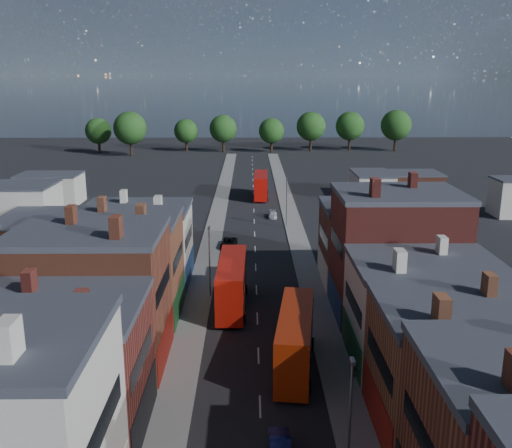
{
  "coord_description": "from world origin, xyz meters",
  "views": [
    {
      "loc": [
        -0.71,
        -29.78,
        23.98
      ],
      "look_at": [
        0.0,
        36.26,
        6.78
      ],
      "focal_mm": 40.0,
      "sensor_mm": 36.0,
      "label": 1
    }
  ],
  "objects_px": {
    "ped_3": "(353,368)",
    "bus_1": "(295,339)",
    "bus_0": "(232,283)",
    "car_2": "(229,243)",
    "bus_2": "(261,185)",
    "car_3": "(273,215)"
  },
  "relations": [
    {
      "from": "bus_2",
      "to": "car_2",
      "type": "relative_size",
      "value": 2.46
    },
    {
      "from": "bus_1",
      "to": "car_3",
      "type": "relative_size",
      "value": 3.26
    },
    {
      "from": "car_2",
      "to": "ped_3",
      "type": "bearing_deg",
      "value": -67.4
    },
    {
      "from": "bus_0",
      "to": "bus_1",
      "type": "height_order",
      "value": "bus_0"
    },
    {
      "from": "bus_1",
      "to": "bus_2",
      "type": "bearing_deg",
      "value": 98.81
    },
    {
      "from": "bus_1",
      "to": "car_3",
      "type": "distance_m",
      "value": 52.94
    },
    {
      "from": "bus_0",
      "to": "bus_1",
      "type": "distance_m",
      "value": 14.37
    },
    {
      "from": "bus_0",
      "to": "bus_1",
      "type": "xyz_separation_m",
      "value": [
        5.69,
        -13.2,
        -0.07
      ]
    },
    {
      "from": "car_2",
      "to": "bus_0",
      "type": "bearing_deg",
      "value": -81.75
    },
    {
      "from": "bus_2",
      "to": "car_3",
      "type": "xyz_separation_m",
      "value": [
        1.74,
        -16.74,
        -2.1
      ]
    },
    {
      "from": "bus_0",
      "to": "car_2",
      "type": "relative_size",
      "value": 2.62
    },
    {
      "from": "bus_0",
      "to": "bus_1",
      "type": "bearing_deg",
      "value": -65.53
    },
    {
      "from": "bus_0",
      "to": "ped_3",
      "type": "distance_m",
      "value": 18.12
    },
    {
      "from": "bus_1",
      "to": "car_2",
      "type": "xyz_separation_m",
      "value": [
        -6.84,
        35.32,
        -2.09
      ]
    },
    {
      "from": "car_2",
      "to": "bus_2",
      "type": "bearing_deg",
      "value": 86.5
    },
    {
      "from": "bus_0",
      "to": "bus_2",
      "type": "xyz_separation_m",
      "value": [
        4.15,
        56.44,
        -0.17
      ]
    },
    {
      "from": "bus_0",
      "to": "car_2",
      "type": "xyz_separation_m",
      "value": [
        -1.15,
        22.12,
        -2.16
      ]
    },
    {
      "from": "bus_0",
      "to": "ped_3",
      "type": "height_order",
      "value": "bus_0"
    },
    {
      "from": "bus_2",
      "to": "car_3",
      "type": "bearing_deg",
      "value": -82.6
    },
    {
      "from": "bus_1",
      "to": "bus_0",
      "type": "bearing_deg",
      "value": 120.87
    },
    {
      "from": "bus_0",
      "to": "ped_3",
      "type": "relative_size",
      "value": 7.78
    },
    {
      "from": "ped_3",
      "to": "bus_1",
      "type": "bearing_deg",
      "value": 49.64
    }
  ]
}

